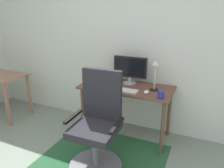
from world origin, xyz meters
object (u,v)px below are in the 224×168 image
monitor (130,68)px  coffee_cup (161,95)px  desk_lamp (155,70)px  computer_mouse (146,92)px  side_table (3,83)px  keyboard (121,90)px  cell_phone (91,83)px  office_chair (97,133)px  desk (126,93)px

monitor → coffee_cup: 0.66m
monitor → desk_lamp: bearing=-19.2°
computer_mouse → side_table: (-2.36, -0.14, -0.16)m
keyboard → desk_lamp: bearing=25.2°
computer_mouse → cell_phone: computer_mouse is taller
keyboard → computer_mouse: bearing=5.8°
monitor → computer_mouse: monitor is taller
monitor → keyboard: bearing=-90.4°
desk_lamp → side_table: desk_lamp is taller
monitor → desk_lamp: desk_lamp is taller
monitor → coffee_cup: monitor is taller
monitor → cell_phone: 0.59m
cell_phone → desk_lamp: bearing=-10.4°
monitor → coffee_cup: (0.52, -0.36, -0.17)m
monitor → keyboard: size_ratio=1.10×
monitor → keyboard: monitor is taller
coffee_cup → cell_phone: coffee_cup is taller
coffee_cup → office_chair: office_chair is taller
coffee_cup → office_chair: bearing=-136.4°
monitor → side_table: 2.12m
coffee_cup → desk_lamp: size_ratio=0.22×
desk → computer_mouse: 0.36m
side_table → coffee_cup: bearing=1.3°
coffee_cup → side_table: size_ratio=0.12×
desk → coffee_cup: 0.57m
keyboard → side_table: (-2.04, -0.11, -0.15)m
desk → computer_mouse: bearing=-22.8°
desk → monitor: 0.34m
coffee_cup → computer_mouse: bearing=156.8°
desk → cell_phone: cell_phone is taller
monitor → side_table: monitor is taller
monitor → computer_mouse: (0.32, -0.28, -0.20)m
keyboard → side_table: bearing=-177.0°
keyboard → cell_phone: keyboard is taller
computer_mouse → coffee_cup: coffee_cup is taller
cell_phone → office_chair: 0.88m
keyboard → cell_phone: size_ratio=3.07×
keyboard → coffee_cup: bearing=-5.7°
monitor → office_chair: 1.04m
desk → side_table: size_ratio=1.72×
computer_mouse → side_table: size_ratio=0.14×
desk_lamp → desk: bearing=-177.7°
cell_phone → desk_lamp: size_ratio=0.35×
desk → keyboard: (-0.01, -0.17, 0.10)m
side_table → office_chair: bearing=-13.6°
desk → coffee_cup: size_ratio=14.30×
desk → computer_mouse: size_ratio=12.00×
keyboard → side_table: 2.05m
office_chair → side_table: size_ratio=1.55×
monitor → desk_lamp: size_ratio=1.20×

